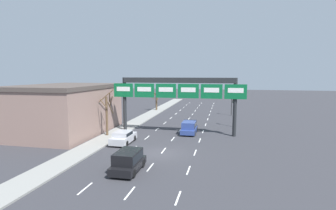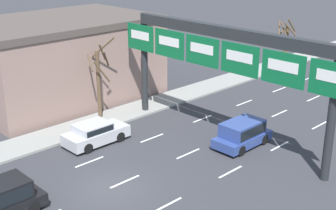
{
  "view_description": "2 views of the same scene",
  "coord_description": "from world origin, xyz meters",
  "px_view_note": "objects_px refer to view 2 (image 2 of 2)",
  "views": [
    {
      "loc": [
        6.07,
        -24.84,
        7.99
      ],
      "look_at": [
        -0.67,
        6.26,
        4.16
      ],
      "focal_mm": 28.0,
      "sensor_mm": 36.0,
      "label": 1
    },
    {
      "loc": [
        17.77,
        -12.98,
        12.53
      ],
      "look_at": [
        -0.93,
        5.18,
        3.15
      ],
      "focal_mm": 50.0,
      "sensor_mm": 36.0,
      "label": 2
    }
  ],
  "objects_px": {
    "sign_gantry": "(223,52)",
    "suv_black": "(0,198)",
    "traffic_light_near_gantry": "(333,119)",
    "suv_blue": "(242,133)",
    "tree_bare_second": "(99,78)",
    "car_silver": "(95,133)",
    "tree_bare_closest": "(286,39)"
  },
  "relations": [
    {
      "from": "car_silver",
      "to": "tree_bare_closest",
      "type": "xyz_separation_m",
      "value": [
        -3.12,
        26.75,
        1.75
      ]
    },
    {
      "from": "suv_blue",
      "to": "traffic_light_near_gantry",
      "type": "relative_size",
      "value": 0.81
    },
    {
      "from": "suv_blue",
      "to": "tree_bare_second",
      "type": "xyz_separation_m",
      "value": [
        -10.05,
        -3.57,
        2.22
      ]
    },
    {
      "from": "tree_bare_second",
      "to": "traffic_light_near_gantry",
      "type": "bearing_deg",
      "value": 12.4
    },
    {
      "from": "car_silver",
      "to": "suv_blue",
      "type": "height_order",
      "value": "suv_blue"
    },
    {
      "from": "car_silver",
      "to": "tree_bare_closest",
      "type": "height_order",
      "value": "tree_bare_closest"
    },
    {
      "from": "sign_gantry",
      "to": "suv_black",
      "type": "distance_m",
      "value": 15.18
    },
    {
      "from": "suv_black",
      "to": "traffic_light_near_gantry",
      "type": "xyz_separation_m",
      "value": [
        8.9,
        14.5,
        2.52
      ]
    },
    {
      "from": "suv_black",
      "to": "tree_bare_second",
      "type": "height_order",
      "value": "tree_bare_second"
    },
    {
      "from": "sign_gantry",
      "to": "suv_black",
      "type": "height_order",
      "value": "sign_gantry"
    },
    {
      "from": "traffic_light_near_gantry",
      "to": "tree_bare_second",
      "type": "xyz_separation_m",
      "value": [
        -15.86,
        -3.49,
        -0.34
      ]
    },
    {
      "from": "suv_blue",
      "to": "tree_bare_closest",
      "type": "bearing_deg",
      "value": 115.98
    },
    {
      "from": "car_silver",
      "to": "traffic_light_near_gantry",
      "type": "bearing_deg",
      "value": 26.96
    },
    {
      "from": "tree_bare_second",
      "to": "suv_blue",
      "type": "bearing_deg",
      "value": 19.55
    },
    {
      "from": "car_silver",
      "to": "tree_bare_second",
      "type": "relative_size",
      "value": 0.72
    },
    {
      "from": "sign_gantry",
      "to": "suv_blue",
      "type": "xyz_separation_m",
      "value": [
        1.58,
        0.3,
        -4.96
      ]
    },
    {
      "from": "car_silver",
      "to": "tree_bare_closest",
      "type": "bearing_deg",
      "value": 96.66
    },
    {
      "from": "suv_black",
      "to": "suv_blue",
      "type": "relative_size",
      "value": 0.99
    },
    {
      "from": "car_silver",
      "to": "tree_bare_closest",
      "type": "distance_m",
      "value": 26.99
    },
    {
      "from": "suv_black",
      "to": "traffic_light_near_gantry",
      "type": "relative_size",
      "value": 0.81
    },
    {
      "from": "sign_gantry",
      "to": "tree_bare_second",
      "type": "relative_size",
      "value": 3.02
    },
    {
      "from": "suv_black",
      "to": "car_silver",
      "type": "height_order",
      "value": "suv_black"
    },
    {
      "from": "sign_gantry",
      "to": "traffic_light_near_gantry",
      "type": "relative_size",
      "value": 3.59
    },
    {
      "from": "suv_black",
      "to": "tree_bare_second",
      "type": "distance_m",
      "value": 13.21
    },
    {
      "from": "tree_bare_second",
      "to": "car_silver",
      "type": "bearing_deg",
      "value": -41.47
    },
    {
      "from": "sign_gantry",
      "to": "suv_blue",
      "type": "height_order",
      "value": "sign_gantry"
    },
    {
      "from": "car_silver",
      "to": "traffic_light_near_gantry",
      "type": "height_order",
      "value": "traffic_light_near_gantry"
    },
    {
      "from": "suv_black",
      "to": "suv_blue",
      "type": "bearing_deg",
      "value": 78.05
    },
    {
      "from": "sign_gantry",
      "to": "tree_bare_second",
      "type": "xyz_separation_m",
      "value": [
        -8.47,
        -3.27,
        -2.74
      ]
    },
    {
      "from": "sign_gantry",
      "to": "suv_black",
      "type": "relative_size",
      "value": 4.46
    },
    {
      "from": "sign_gantry",
      "to": "car_silver",
      "type": "relative_size",
      "value": 4.18
    },
    {
      "from": "car_silver",
      "to": "tree_bare_second",
      "type": "bearing_deg",
      "value": 138.53
    }
  ]
}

